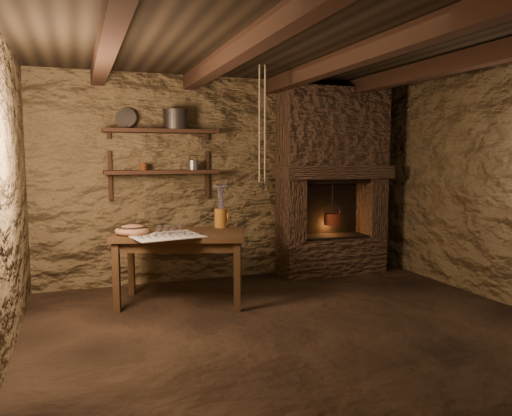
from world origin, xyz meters
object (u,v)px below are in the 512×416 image
object	(u,v)px
stoneware_jug	(221,209)
wooden_bowl	(132,231)
iron_stockpot	(175,120)
work_table	(181,265)
red_pot	(332,218)

from	to	relation	value
stoneware_jug	wooden_bowl	world-z (taller)	stoneware_jug
wooden_bowl	iron_stockpot	world-z (taller)	iron_stockpot
work_table	stoneware_jug	xyz separation A→B (m)	(0.46, 0.16, 0.53)
work_table	wooden_bowl	size ratio (longest dim) A/B	4.36
wooden_bowl	red_pot	size ratio (longest dim) A/B	0.61
stoneware_jug	work_table	bearing A→B (deg)	-142.99
iron_stockpot	wooden_bowl	bearing A→B (deg)	-127.99
iron_stockpot	red_pot	size ratio (longest dim) A/B	0.49
work_table	red_pot	size ratio (longest dim) A/B	2.65
stoneware_jug	iron_stockpot	xyz separation A→B (m)	(-0.36, 0.55, 0.95)
red_pot	work_table	bearing A→B (deg)	-163.54
stoneware_jug	iron_stockpot	world-z (taller)	iron_stockpot
stoneware_jug	wooden_bowl	xyz separation A→B (m)	(-0.93, -0.18, -0.16)
wooden_bowl	red_pot	distance (m)	2.57
red_pot	iron_stockpot	bearing A→B (deg)	176.42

